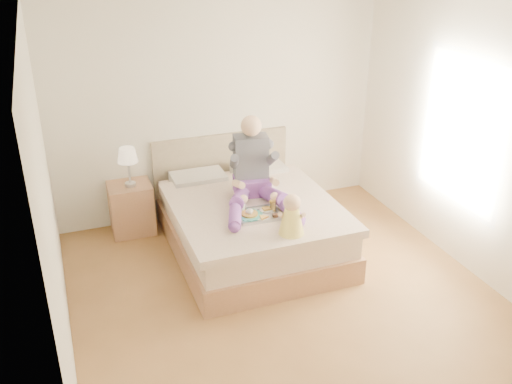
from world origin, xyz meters
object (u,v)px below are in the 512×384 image
object	(u,v)px
nightstand	(131,208)
adult	(254,176)
baby	(292,217)
bed	(248,220)
tray	(258,213)

from	to	relation	value
nightstand	adult	bearing A→B (deg)	-34.17
adult	baby	bearing A→B (deg)	-75.54
bed	tray	bearing A→B (deg)	-97.34
bed	nightstand	size ratio (longest dim) A/B	3.66
bed	tray	xyz separation A→B (m)	(-0.06, -0.45, 0.32)
bed	tray	world-z (taller)	bed
adult	tray	bearing A→B (deg)	-95.03
bed	adult	size ratio (longest dim) A/B	1.91
baby	adult	bearing A→B (deg)	117.88
tray	baby	size ratio (longest dim) A/B	1.09
nightstand	baby	xyz separation A→B (m)	(1.28, -1.70, 0.48)
bed	nightstand	bearing A→B (deg)	145.65
adult	bed	bearing A→B (deg)	140.10
adult	baby	size ratio (longest dim) A/B	2.79
baby	nightstand	bearing A→B (deg)	150.28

